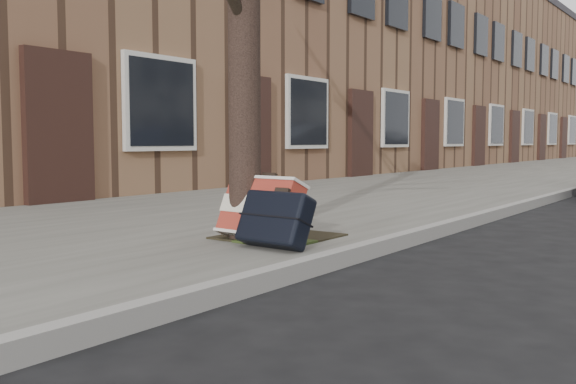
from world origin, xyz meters
The scene contains 6 objects.
ground centered at (0.00, 0.00, 0.00)m, with size 120.00×120.00×0.00m, color black.
near_sidewalk centered at (-3.70, 15.00, 0.06)m, with size 5.00×70.00×0.12m, color gray.
house_near centered at (-9.60, 16.00, 3.50)m, with size 6.80×40.00×7.00m, color brown.
dirt_patch centered at (-2.00, 1.20, 0.13)m, with size 0.85×0.85×0.01m, color black.
suitcase_red centered at (-1.96, 0.91, 0.38)m, with size 0.68×0.19×0.49m, color maroon.
suitcase_navy centered at (-1.69, 0.74, 0.34)m, with size 0.57×0.18×0.41m, color black.
Camera 1 is at (1.16, -3.06, 0.92)m, focal length 40.00 mm.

